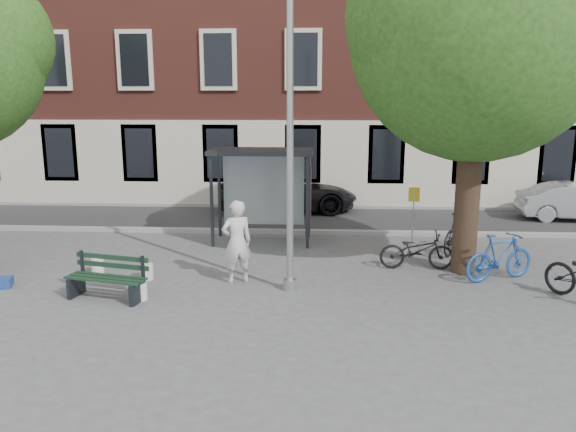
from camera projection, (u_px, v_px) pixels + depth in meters
The scene contains 18 objects.
ground at pixel (290, 290), 11.98m from camera, with size 90.00×90.00×0.00m, color #4C4C4F.
road at pixel (301, 219), 18.81m from camera, with size 40.00×4.00×0.01m, color #28282B.
curb_near at pixel (299, 232), 16.85m from camera, with size 40.00×0.25×0.12m, color gray.
curb_far at pixel (303, 206), 20.75m from camera, with size 40.00×0.25×0.12m, color gray.
building_row at pixel (306, 23), 23.21m from camera, with size 30.00×8.00×14.00m, color brown.
lamppost at pixel (290, 160), 11.40m from camera, with size 0.28×0.35×6.11m.
tree_right at pixel (481, 21), 11.94m from camera, with size 5.76×5.60×8.20m.
bus_shelter at pixel (276, 174), 15.62m from camera, with size 2.85×1.45×2.62m.
painter at pixel (237, 242), 12.28m from camera, with size 0.68×0.44×1.85m, color silver.
bench at pixel (107, 280), 11.40m from camera, with size 1.74×0.90×0.86m.
bike_a at pixel (417, 250), 13.34m from camera, with size 0.61×1.74×0.92m, color black.
bike_b at pixel (500, 257), 12.50m from camera, with size 0.51×1.80×1.08m, color #1B4694.
bike_d at pixel (459, 232), 14.72m from camera, with size 0.53×1.88×1.13m, color black.
car_dark at pixel (287, 192), 20.07m from camera, with size 2.28×4.94×1.37m, color black.
bucket_a at pixel (147, 272), 12.63m from camera, with size 0.28×0.28×0.36m, color silver.
bucket_b at pixel (140, 291), 11.36m from camera, with size 0.28×0.28×0.36m, color silver.
bucket_c at pixel (98, 266), 13.04m from camera, with size 0.28×0.28×0.36m, color white.
notice_sign at pixel (414, 206), 14.93m from camera, with size 0.29×0.04×1.69m.
Camera 1 is at (0.59, -11.37, 4.05)m, focal length 35.00 mm.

